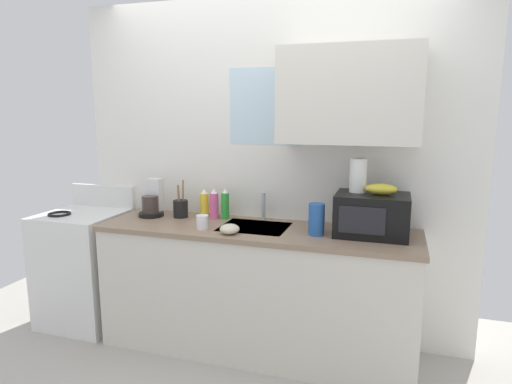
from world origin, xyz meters
name	(u,v)px	position (x,y,z in m)	size (l,w,h in m)	color
kitchen_wall_assembly	(284,158)	(0.11, 0.31, 1.36)	(2.97, 0.42, 2.50)	white
counter_unit	(256,288)	(0.00, 0.00, 0.46)	(2.20, 0.63, 0.90)	silver
sink_faucet	(264,206)	(-0.02, 0.24, 1.00)	(0.03, 0.03, 0.20)	#B2B5BA
stove_range	(85,267)	(-1.45, 0.00, 0.46)	(0.60, 0.60, 1.08)	white
microwave	(372,215)	(0.77, 0.05, 1.04)	(0.46, 0.35, 0.27)	black
banana_bunch	(381,189)	(0.82, 0.05, 1.20)	(0.20, 0.11, 0.07)	gold
paper_towel_roll	(358,175)	(0.67, 0.10, 1.28)	(0.11, 0.11, 0.22)	white
coffee_maker	(153,202)	(-0.87, 0.11, 1.00)	(0.19, 0.21, 0.28)	black
dish_soap_bottle_green	(225,204)	(-0.30, 0.18, 1.01)	(0.06, 0.06, 0.23)	green
dish_soap_bottle_pink	(214,204)	(-0.38, 0.16, 1.01)	(0.06, 0.06, 0.23)	#E55999
dish_soap_bottle_yellow	(204,204)	(-0.48, 0.20, 1.00)	(0.07, 0.07, 0.21)	yellow
cereal_canister	(317,219)	(0.43, -0.05, 1.00)	(0.10, 0.10, 0.21)	#2659A5
mug_white	(203,222)	(-0.34, -0.14, 0.95)	(0.08, 0.08, 0.10)	white
utensil_crock	(181,208)	(-0.64, 0.12, 0.97)	(0.11, 0.11, 0.28)	black
small_bowl	(230,229)	(-0.12, -0.20, 0.93)	(0.13, 0.13, 0.07)	beige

